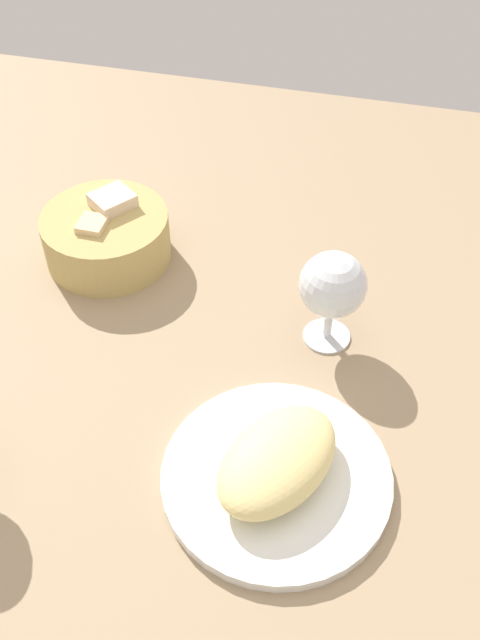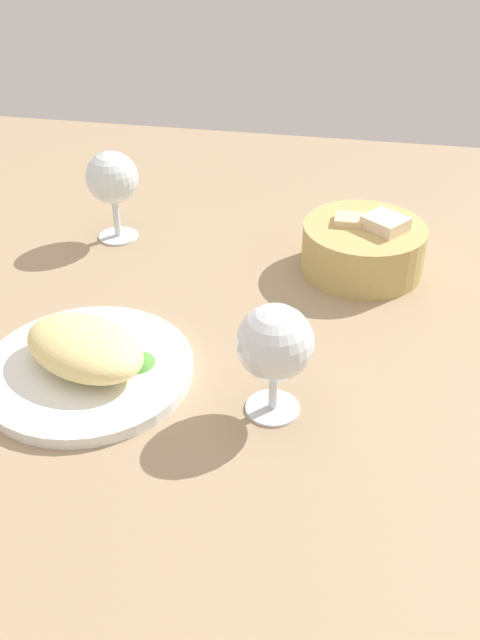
{
  "view_description": "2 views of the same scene",
  "coord_description": "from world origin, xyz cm",
  "px_view_note": "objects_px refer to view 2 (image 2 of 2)",
  "views": [
    {
      "loc": [
        -50.1,
        -17.03,
        66.24
      ],
      "look_at": [
        6.78,
        -2.95,
        5.23
      ],
      "focal_mm": 40.98,
      "sensor_mm": 36.0,
      "label": 1
    },
    {
      "loc": [
        18.48,
        -68.36,
        50.28
      ],
      "look_at": [
        6.1,
        -3.45,
        4.51
      ],
      "focal_mm": 39.29,
      "sensor_mm": 36.0,
      "label": 2
    }
  ],
  "objects_px": {
    "wine_glass_near": "(275,345)",
    "plate": "(88,370)",
    "bread_basket": "(364,247)",
    "wine_glass_far": "(112,181)"
  },
  "relations": [
    {
      "from": "wine_glass_near",
      "to": "plate",
      "type": "bearing_deg",
      "value": 175.13
    },
    {
      "from": "plate",
      "to": "bread_basket",
      "type": "distance_m",
      "value": 0.42
    },
    {
      "from": "bread_basket",
      "to": "wine_glass_far",
      "type": "xyz_separation_m",
      "value": [
        -0.37,
        0.03,
        0.06
      ]
    },
    {
      "from": "wine_glass_near",
      "to": "wine_glass_far",
      "type": "bearing_deg",
      "value": 130.26
    },
    {
      "from": "plate",
      "to": "bread_basket",
      "type": "xyz_separation_m",
      "value": [
        0.29,
        0.3,
        0.03
      ]
    },
    {
      "from": "bread_basket",
      "to": "wine_glass_far",
      "type": "distance_m",
      "value": 0.37
    },
    {
      "from": "plate",
      "to": "wine_glass_near",
      "type": "height_order",
      "value": "wine_glass_near"
    },
    {
      "from": "plate",
      "to": "wine_glass_far",
      "type": "xyz_separation_m",
      "value": [
        -0.08,
        0.32,
        0.08
      ]
    },
    {
      "from": "plate",
      "to": "wine_glass_far",
      "type": "height_order",
      "value": "wine_glass_far"
    },
    {
      "from": "bread_basket",
      "to": "wine_glass_far",
      "type": "relative_size",
      "value": 1.25
    }
  ]
}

